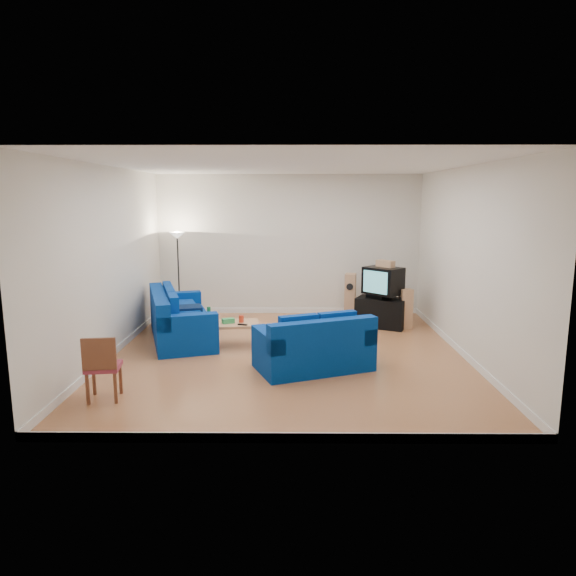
{
  "coord_description": "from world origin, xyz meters",
  "views": [
    {
      "loc": [
        0.07,
        -8.54,
        2.68
      ],
      "look_at": [
        0.0,
        0.4,
        1.1
      ],
      "focal_mm": 32.0,
      "sensor_mm": 36.0,
      "label": 1
    }
  ],
  "objects_px": {
    "tv_stand": "(381,312)",
    "sofa_loveseat": "(315,349)",
    "coffee_table": "(225,326)",
    "sofa_three_seat": "(178,322)",
    "television": "(383,281)"
  },
  "relations": [
    {
      "from": "sofa_loveseat",
      "to": "tv_stand",
      "type": "bearing_deg",
      "value": 39.72
    },
    {
      "from": "sofa_loveseat",
      "to": "coffee_table",
      "type": "relative_size",
      "value": 1.56
    },
    {
      "from": "sofa_three_seat",
      "to": "sofa_loveseat",
      "type": "distance_m",
      "value": 3.07
    },
    {
      "from": "sofa_loveseat",
      "to": "tv_stand",
      "type": "height_order",
      "value": "sofa_loveseat"
    },
    {
      "from": "tv_stand",
      "to": "sofa_loveseat",
      "type": "bearing_deg",
      "value": -94.08
    },
    {
      "from": "sofa_three_seat",
      "to": "coffee_table",
      "type": "distance_m",
      "value": 1.07
    },
    {
      "from": "sofa_three_seat",
      "to": "tv_stand",
      "type": "distance_m",
      "value": 4.17
    },
    {
      "from": "sofa_three_seat",
      "to": "tv_stand",
      "type": "bearing_deg",
      "value": 86.14
    },
    {
      "from": "coffee_table",
      "to": "television",
      "type": "distance_m",
      "value": 3.45
    },
    {
      "from": "tv_stand",
      "to": "television",
      "type": "bearing_deg",
      "value": -54.56
    },
    {
      "from": "sofa_three_seat",
      "to": "tv_stand",
      "type": "height_order",
      "value": "sofa_three_seat"
    },
    {
      "from": "sofa_loveseat",
      "to": "tv_stand",
      "type": "xyz_separation_m",
      "value": [
        1.51,
        2.74,
        -0.02
      ]
    },
    {
      "from": "sofa_three_seat",
      "to": "sofa_loveseat",
      "type": "bearing_deg",
      "value": 37.79
    },
    {
      "from": "sofa_loveseat",
      "to": "coffee_table",
      "type": "height_order",
      "value": "sofa_loveseat"
    },
    {
      "from": "sofa_loveseat",
      "to": "television",
      "type": "xyz_separation_m",
      "value": [
        1.52,
        2.7,
        0.66
      ]
    }
  ]
}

